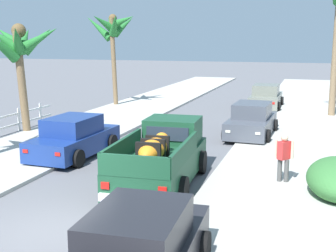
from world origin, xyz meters
TOP-DOWN VIEW (x-y plane):
  - ground_plane at (0.00, 0.00)m, footprint 160.00×160.00m
  - sidewalk_left at (-4.94, 12.00)m, footprint 4.64×60.00m
  - sidewalk_right at (4.94, 12.00)m, footprint 4.64×60.00m
  - curb_left at (-4.02, 12.00)m, footprint 0.16×60.00m
  - curb_right at (4.02, 12.00)m, footprint 0.16×60.00m
  - pickup_truck at (1.29, 4.20)m, footprint 2.43×5.31m
  - car_left_near at (-2.88, 6.28)m, footprint 2.13×4.31m
  - car_right_near at (3.00, 11.89)m, footprint 2.14×4.31m
  - car_left_far at (2.75, 20.75)m, footprint 2.03×4.26m
  - palm_tree_right_fore at (-6.89, 18.68)m, footprint 3.57×3.63m
  - palm_tree_left_mid at (-7.22, 9.29)m, footprint 3.85×4.18m
  - pedestrian at (4.84, 5.13)m, footprint 0.57×0.44m

SIDE VIEW (x-z plane):
  - ground_plane at x=0.00m, z-range 0.00..0.00m
  - curb_left at x=-4.02m, z-range 0.00..0.10m
  - curb_right at x=4.02m, z-range 0.00..0.10m
  - sidewalk_left at x=-4.94m, z-range 0.00..0.12m
  - sidewalk_right at x=4.94m, z-range 0.00..0.12m
  - car_left_near at x=-2.88m, z-range -0.06..1.48m
  - car_right_near at x=3.00m, z-range -0.06..1.48m
  - car_left_far at x=2.75m, z-range -0.06..1.48m
  - pickup_truck at x=1.29m, z-range -0.09..1.71m
  - pedestrian at x=4.84m, z-range 0.12..1.71m
  - palm_tree_left_mid at x=-7.22m, z-range 1.57..6.67m
  - palm_tree_right_fore at x=-6.89m, z-range 1.99..8.02m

